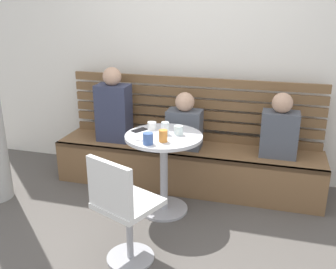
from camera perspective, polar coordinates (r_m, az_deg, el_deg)
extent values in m
plane|color=#514C47|center=(3.08, -2.78, -17.42)|extent=(8.00, 8.00, 0.00)
cube|color=white|center=(4.07, 4.45, 13.77)|extent=(5.20, 0.10, 2.90)
cube|color=brown|center=(3.97, 2.70, -4.80)|extent=(2.70, 0.52, 0.44)
cube|color=brown|center=(3.67, 1.88, -3.42)|extent=(2.70, 0.04, 0.04)
cube|color=brown|center=(4.09, 3.53, -0.10)|extent=(2.65, 0.04, 0.09)
cube|color=brown|center=(4.05, 3.57, 1.60)|extent=(2.65, 0.04, 0.09)
cube|color=brown|center=(4.01, 3.60, 3.14)|extent=(2.65, 0.04, 0.09)
cube|color=brown|center=(3.98, 3.64, 4.70)|extent=(2.65, 0.04, 0.09)
cube|color=brown|center=(3.96, 3.67, 6.29)|extent=(2.65, 0.04, 0.09)
cube|color=brown|center=(3.93, 3.71, 7.90)|extent=(2.65, 0.04, 0.09)
cylinder|color=#ADADB2|center=(3.62, -0.60, -11.01)|extent=(0.44, 0.44, 0.02)
cylinder|color=#ADADB2|center=(3.45, -0.62, -5.92)|extent=(0.07, 0.07, 0.69)
cylinder|color=silver|center=(3.32, -0.64, -0.32)|extent=(0.68, 0.68, 0.03)
cylinder|color=#ADADB2|center=(3.04, -5.62, -17.79)|extent=(0.36, 0.36, 0.02)
cylinder|color=#ADADB2|center=(2.92, -5.76, -14.39)|extent=(0.05, 0.05, 0.45)
cube|color=white|center=(2.79, -5.93, -10.20)|extent=(0.52, 0.52, 0.04)
cube|color=white|center=(2.59, -8.73, -7.75)|extent=(0.38, 0.19, 0.36)
cube|color=#333851|center=(4.02, -8.11, 3.22)|extent=(0.34, 0.22, 0.59)
sphere|color=tan|center=(3.93, -8.37, 8.58)|extent=(0.19, 0.19, 0.19)
cube|color=#4C515B|center=(3.74, 16.30, 0.05)|extent=(0.34, 0.22, 0.43)
sphere|color=tan|center=(3.65, 16.74, 4.54)|extent=(0.19, 0.19, 0.19)
cube|color=#4C515B|center=(3.81, 2.47, 0.82)|extent=(0.34, 0.22, 0.39)
sphere|color=tan|center=(3.73, 2.53, 4.88)|extent=(0.19, 0.19, 0.19)
cylinder|color=orange|center=(3.14, -0.73, -0.21)|extent=(0.07, 0.07, 0.10)
cylinder|color=white|center=(3.45, -2.41, 1.32)|extent=(0.08, 0.08, 0.07)
cylinder|color=silver|center=(3.31, 1.59, 0.63)|extent=(0.08, 0.08, 0.08)
cylinder|color=white|center=(3.32, -0.42, 0.95)|extent=(0.07, 0.07, 0.11)
cylinder|color=#3D5B9E|center=(3.09, -3.01, -0.62)|extent=(0.08, 0.08, 0.09)
cylinder|color=white|center=(3.24, -3.74, -0.44)|extent=(0.17, 0.17, 0.01)
cube|color=black|center=(3.44, -4.31, 0.67)|extent=(0.13, 0.16, 0.01)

